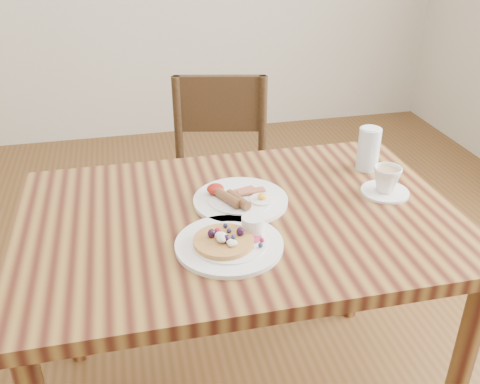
% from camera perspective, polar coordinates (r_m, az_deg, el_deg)
% --- Properties ---
extents(dining_table, '(1.20, 0.80, 0.75)m').
position_cam_1_polar(dining_table, '(1.52, -0.00, -5.60)').
color(dining_table, olive).
rests_on(dining_table, ground).
extents(chair_far, '(0.50, 0.50, 0.88)m').
position_cam_1_polar(chair_far, '(2.25, -2.10, 1.82)').
color(chair_far, '#3C2A15').
rests_on(chair_far, ground).
extents(pancake_plate, '(0.27, 0.27, 0.06)m').
position_cam_1_polar(pancake_plate, '(1.33, -1.01, -5.27)').
color(pancake_plate, white).
rests_on(pancake_plate, dining_table).
extents(breakfast_plate, '(0.27, 0.27, 0.04)m').
position_cam_1_polar(breakfast_plate, '(1.52, -0.09, -0.76)').
color(breakfast_plate, white).
rests_on(breakfast_plate, dining_table).
extents(teacup_saucer, '(0.14, 0.14, 0.08)m').
position_cam_1_polar(teacup_saucer, '(1.61, 15.33, 1.05)').
color(teacup_saucer, white).
rests_on(teacup_saucer, dining_table).
extents(water_glass, '(0.07, 0.07, 0.14)m').
position_cam_1_polar(water_glass, '(1.74, 13.55, 4.49)').
color(water_glass, silver).
rests_on(water_glass, dining_table).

